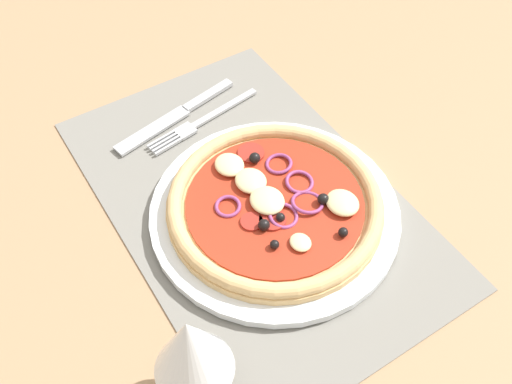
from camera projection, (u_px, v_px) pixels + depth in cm
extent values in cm
cube|color=#9E7A56|center=(251.00, 205.00, 72.42)|extent=(190.00, 140.00, 2.40)
cube|color=slate|center=(251.00, 198.00, 71.33)|extent=(50.78, 31.98, 0.40)
cylinder|color=white|center=(275.00, 212.00, 68.96)|extent=(29.76, 29.76, 1.14)
cylinder|color=tan|center=(275.00, 207.00, 68.13)|extent=(25.59, 25.59, 1.00)
torus|color=tan|center=(275.00, 202.00, 67.46)|extent=(25.34, 25.34, 1.80)
cylinder|color=#A82D19|center=(275.00, 203.00, 67.63)|extent=(20.98, 20.98, 0.30)
ellipsoid|color=beige|center=(246.00, 180.00, 68.92)|extent=(4.09, 3.68, 1.23)
ellipsoid|color=beige|center=(297.00, 244.00, 63.35)|extent=(2.59, 2.33, 0.78)
ellipsoid|color=beige|center=(342.00, 203.00, 66.70)|extent=(4.11, 3.70, 1.23)
ellipsoid|color=beige|center=(229.00, 165.00, 70.47)|extent=(3.90, 3.51, 1.17)
ellipsoid|color=beige|center=(269.00, 199.00, 66.98)|extent=(4.37, 3.94, 1.31)
ellipsoid|color=beige|center=(255.00, 181.00, 69.04)|extent=(2.87, 2.58, 0.86)
sphere|color=black|center=(275.00, 245.00, 63.13)|extent=(1.06, 1.06, 1.06)
sphere|color=black|center=(323.00, 199.00, 66.95)|extent=(1.37, 1.37, 1.37)
sphere|color=black|center=(283.00, 216.00, 65.61)|extent=(1.05, 1.05, 1.05)
sphere|color=black|center=(264.00, 225.00, 64.63)|extent=(1.35, 1.35, 1.35)
sphere|color=black|center=(343.00, 232.00, 64.13)|extent=(1.13, 1.13, 1.13)
sphere|color=black|center=(255.00, 158.00, 71.04)|extent=(1.39, 1.39, 1.39)
torus|color=#8E3D75|center=(228.00, 206.00, 66.83)|extent=(3.14, 3.13, 0.83)
torus|color=#8E3D75|center=(283.00, 216.00, 65.97)|extent=(3.56, 3.53, 1.19)
torus|color=#8E3D75|center=(299.00, 182.00, 69.17)|extent=(3.52, 3.49, 0.94)
torus|color=#8E3D75|center=(279.00, 164.00, 71.03)|extent=(3.41, 3.41, 0.88)
torus|color=#8E3D75|center=(307.00, 202.00, 67.19)|extent=(3.98, 3.92, 1.37)
cylinder|color=#A3281E|center=(273.00, 219.00, 65.76)|extent=(3.13, 3.13, 0.30)
cylinder|color=#A3281E|center=(252.00, 222.00, 65.57)|extent=(2.59, 2.59, 0.30)
cylinder|color=#A3281E|center=(251.00, 153.00, 72.32)|extent=(3.37, 3.37, 0.30)
cube|color=#B2B5BA|center=(225.00, 108.00, 80.98)|extent=(2.62, 11.16, 0.44)
cube|color=#B2B5BA|center=(185.00, 131.00, 78.13)|extent=(2.56, 2.83, 0.44)
cube|color=#B2B5BA|center=(161.00, 139.00, 77.13)|extent=(0.99, 4.32, 0.44)
cube|color=#B2B5BA|center=(163.00, 142.00, 76.84)|extent=(0.99, 4.32, 0.44)
cube|color=#B2B5BA|center=(166.00, 144.00, 76.56)|extent=(0.99, 4.32, 0.44)
cube|color=#B2B5BA|center=(169.00, 147.00, 76.27)|extent=(0.99, 4.32, 0.44)
cube|color=#B2B5BA|center=(208.00, 95.00, 82.56)|extent=(2.99, 8.49, 0.62)
cube|color=#B2B5BA|center=(153.00, 130.00, 78.22)|extent=(4.33, 11.76, 0.44)
cylinder|color=silver|center=(197.00, 381.00, 53.50)|extent=(0.80, 0.80, 6.00)
cone|color=silver|center=(190.00, 347.00, 47.88)|extent=(7.20, 7.20, 8.50)
cone|color=orange|center=(191.00, 348.00, 47.92)|extent=(6.46, 6.46, 7.60)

